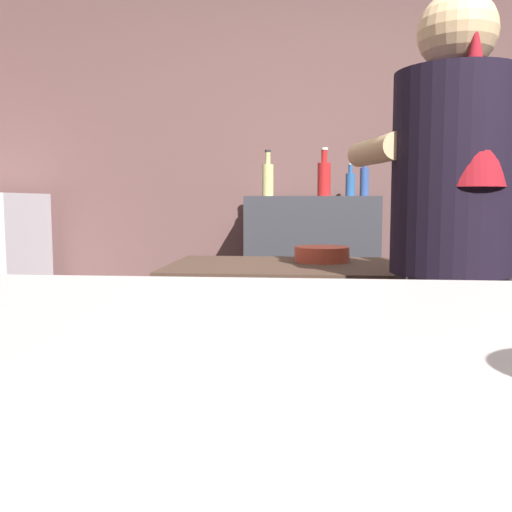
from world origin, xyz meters
name	(u,v)px	position (x,y,z in m)	size (l,w,h in m)	color
wall_back	(336,165)	(0.00, 2.20, 1.35)	(5.20, 0.10, 2.70)	brown
prep_counter	(447,382)	(0.35, 0.73, 0.44)	(2.10, 0.60, 0.88)	#483428
back_shelf	(311,294)	(-0.15, 1.92, 0.58)	(0.77, 0.36, 1.15)	#393A41
bartender	(451,249)	(0.23, 0.28, 0.98)	(0.48, 0.55, 1.70)	#29272F
mixing_bowl	(322,254)	(-0.12, 0.84, 0.91)	(0.22, 0.22, 0.06)	#D34E37
chefs_knife	(501,267)	(0.51, 0.68, 0.89)	(0.24, 0.03, 0.01)	silver
bottle_vinegar	(364,180)	(0.15, 1.92, 1.24)	(0.05, 0.05, 0.23)	#335193
bottle_soy	(268,178)	(-0.40, 1.82, 1.25)	(0.06, 0.06, 0.26)	#CDD17E
bottle_hot_sauce	(324,177)	(-0.09, 1.83, 1.26)	(0.07, 0.07, 0.27)	red
bottle_olive_oil	(350,183)	(0.06, 1.84, 1.22)	(0.05, 0.05, 0.18)	#2B5D9F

